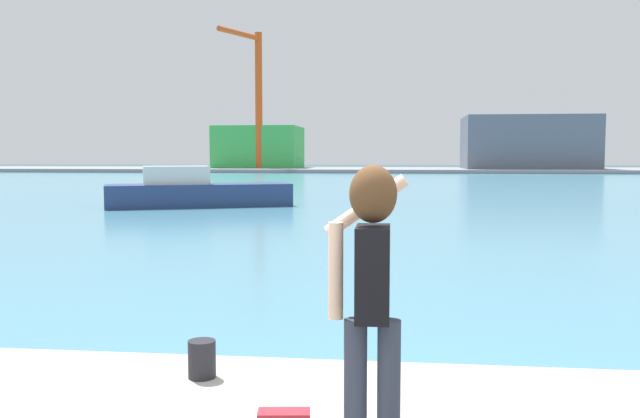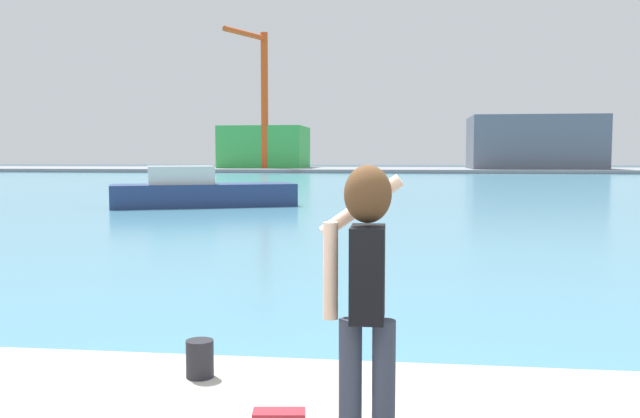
{
  "view_description": "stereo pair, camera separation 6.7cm",
  "coord_description": "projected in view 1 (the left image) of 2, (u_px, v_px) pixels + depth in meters",
  "views": [
    {
      "loc": [
        0.74,
        -3.78,
        2.33
      ],
      "look_at": [
        -0.11,
        3.51,
        1.74
      ],
      "focal_mm": 37.81,
      "sensor_mm": 36.0,
      "label": 1
    },
    {
      "loc": [
        0.81,
        -3.77,
        2.33
      ],
      "look_at": [
        -0.11,
        3.51,
        1.74
      ],
      "focal_mm": 37.81,
      "sensor_mm": 36.0,
      "label": 2
    }
  ],
  "objects": [
    {
      "name": "warehouse_left",
      "position": [
        259.0,
        147.0,
        98.95
      ],
      "size": [
        11.97,
        10.49,
        6.01
      ],
      "primitive_type": "cube",
      "color": "green",
      "rests_on": "far_shore_dock"
    },
    {
      "name": "harbor_water",
      "position": [
        390.0,
        183.0,
        55.49
      ],
      "size": [
        140.0,
        100.0,
        0.02
      ],
      "primitive_type": "cube",
      "color": "teal",
      "rests_on": "ground_plane"
    },
    {
      "name": "port_crane",
      "position": [
        255.0,
        89.0,
        92.65
      ],
      "size": [
        4.31,
        8.46,
        18.72
      ],
      "color": "#D84C19",
      "rests_on": "far_shore_dock"
    },
    {
      "name": "boat_moored",
      "position": [
        195.0,
        192.0,
        30.29
      ],
      "size": [
        8.41,
        5.23,
        1.83
      ],
      "rotation": [
        0.0,
        0.0,
        0.39
      ],
      "color": "navy",
      "rests_on": "harbor_water"
    },
    {
      "name": "ground_plane",
      "position": [
        390.0,
        185.0,
        53.51
      ],
      "size": [
        220.0,
        220.0,
        0.0
      ],
      "primitive_type": "plane",
      "color": "#334751"
    },
    {
      "name": "warehouse_right",
      "position": [
        527.0,
        143.0,
        91.96
      ],
      "size": [
        17.13,
        11.34,
        7.1
      ],
      "primitive_type": "cube",
      "color": "slate",
      "rests_on": "far_shore_dock"
    },
    {
      "name": "person_photographer",
      "position": [
        371.0,
        279.0,
        3.98
      ],
      "size": [
        0.52,
        0.55,
        1.74
      ],
      "rotation": [
        0.0,
        0.0,
        1.58
      ],
      "color": "#2D3342",
      "rests_on": "quay_promenade"
    },
    {
      "name": "harbor_bollard",
      "position": [
        202.0,
        359.0,
        5.44
      ],
      "size": [
        0.22,
        0.22,
        0.3
      ],
      "primitive_type": "cylinder",
      "color": "black",
      "rests_on": "quay_promenade"
    },
    {
      "name": "far_shore_dock",
      "position": [
        394.0,
        170.0,
        95.07
      ],
      "size": [
        140.0,
        20.0,
        0.5
      ],
      "primitive_type": "cube",
      "color": "gray",
      "rests_on": "ground_plane"
    }
  ]
}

